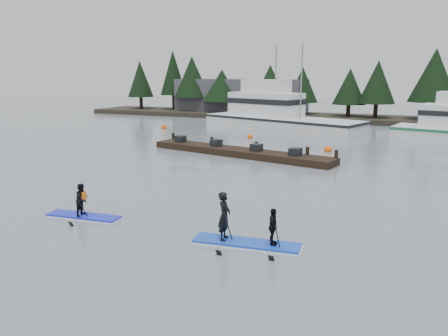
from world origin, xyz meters
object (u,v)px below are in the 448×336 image
at_px(paddleboard_duo, 245,229).
at_px(fishing_boat_large, 277,122).
at_px(paddleboard_solo, 83,206).
at_px(floating_dock, 238,152).

bearing_deg(paddleboard_duo, fishing_boat_large, 98.24).
bearing_deg(paddleboard_solo, fishing_boat_large, 86.29).
distance_m(fishing_boat_large, paddleboard_solo, 31.45).
height_order(floating_dock, paddleboard_solo, paddleboard_solo).
xyz_separation_m(paddleboard_solo, paddleboard_duo, (7.09, -0.08, 0.08)).
distance_m(floating_dock, paddleboard_duo, 16.78).
relative_size(floating_dock, paddleboard_duo, 3.83).
xyz_separation_m(fishing_boat_large, floating_dock, (1.95, -16.00, -0.50)).
xyz_separation_m(fishing_boat_large, paddleboard_duo, (8.35, -31.51, -0.16)).
distance_m(fishing_boat_large, floating_dock, 16.12).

